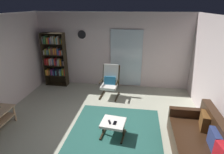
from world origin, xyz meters
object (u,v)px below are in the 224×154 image
Objects in this scene: bookshelf_near_tv at (55,58)px; cell_phone at (115,123)px; lounge_armchair at (110,80)px; ottoman at (113,124)px; wall_clock at (82,35)px; leather_sofa at (201,144)px; tv_remote at (109,122)px.

bookshelf_near_tv is 3.73m from cell_phone.
lounge_armchair reaches higher than ottoman.
leather_sofa is at bearing -44.47° from wall_clock.
lounge_armchair is at bearing 109.12° from cell_phone.
leather_sofa reaches higher than cell_phone.
bookshelf_near_tv is 5.24m from leather_sofa.
leather_sofa is 3.22m from lounge_armchair.
bookshelf_near_tv is at bearing 140.87° from cell_phone.
wall_clock is (-3.26, 3.20, 1.54)m from leather_sofa.
ottoman is at bearing 167.97° from leather_sofa.
wall_clock is (0.99, 0.21, 0.83)m from bookshelf_near_tv.
wall_clock is at bearing 135.53° from leather_sofa.
wall_clock is at bearing 95.11° from tv_remote.
bookshelf_near_tv is 3.64m from tv_remote.
ottoman is 4.07× the size of cell_phone.
leather_sofa is 12.02× the size of tv_remote.
leather_sofa is 1.87m from tv_remote.
cell_phone is at bearing 169.22° from leather_sofa.
wall_clock is at bearing 125.62° from cell_phone.
tv_remote is at bearing -151.52° from ottoman.
lounge_armchair is 7.30× the size of cell_phone.
bookshelf_near_tv is 1.11× the size of leather_sofa.
lounge_armchair reaches higher than leather_sofa.
tv_remote is (-1.84, 0.33, 0.08)m from leather_sofa.
wall_clock reaches higher than leather_sofa.
leather_sofa is 12.37× the size of cell_phone.
lounge_armchair is 2.07m from ottoman.
cell_phone is (2.53, -2.67, -0.64)m from bookshelf_near_tv.
tv_remote is 1.03× the size of cell_phone.
bookshelf_near_tv is 3.37× the size of ottoman.
tv_remote is (2.40, -2.66, -0.63)m from bookshelf_near_tv.
tv_remote is at bearing -47.87° from bookshelf_near_tv.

